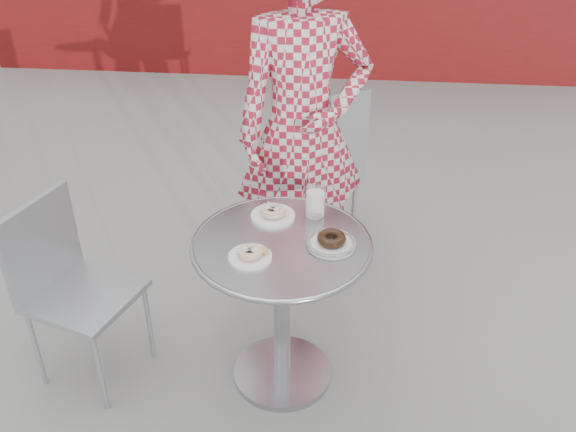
# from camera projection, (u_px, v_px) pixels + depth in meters

# --- Properties ---
(ground) EXTENTS (60.00, 60.00, 0.00)m
(ground) POSITION_uv_depth(u_px,v_px,m) (283.00, 376.00, 2.72)
(ground) COLOR #9D9B95
(ground) RESTS_ON ground
(bistro_table) EXTENTS (0.68, 0.68, 0.69)m
(bistro_table) POSITION_uv_depth(u_px,v_px,m) (282.00, 278.00, 2.45)
(bistro_table) COLOR #B7B6BB
(bistro_table) RESTS_ON ground
(chair_far) EXTENTS (0.61, 0.61, 0.96)m
(chair_far) POSITION_uv_depth(u_px,v_px,m) (306.00, 200.00, 3.37)
(chair_far) COLOR #A9ACB1
(chair_far) RESTS_ON ground
(chair_left) EXTENTS (0.48, 0.48, 0.79)m
(chair_left) POSITION_uv_depth(u_px,v_px,m) (90.00, 325.00, 2.63)
(chair_left) COLOR #A9ACB1
(chair_left) RESTS_ON ground
(seated_person) EXTENTS (0.70, 0.57, 1.68)m
(seated_person) POSITION_uv_depth(u_px,v_px,m) (303.00, 129.00, 2.84)
(seated_person) COLOR #A91A2E
(seated_person) RESTS_ON ground
(plate_far) EXTENTS (0.17, 0.17, 0.04)m
(plate_far) POSITION_uv_depth(u_px,v_px,m) (273.00, 213.00, 2.50)
(plate_far) COLOR white
(plate_far) RESTS_ON bistro_table
(plate_near) EXTENTS (0.16, 0.16, 0.04)m
(plate_near) POSITION_uv_depth(u_px,v_px,m) (251.00, 254.00, 2.27)
(plate_near) COLOR white
(plate_near) RESTS_ON bistro_table
(plate_checker) EXTENTS (0.18, 0.18, 0.05)m
(plate_checker) POSITION_uv_depth(u_px,v_px,m) (331.00, 242.00, 2.34)
(plate_checker) COLOR white
(plate_checker) RESTS_ON bistro_table
(milk_cup) EXTENTS (0.08, 0.08, 0.12)m
(milk_cup) POSITION_uv_depth(u_px,v_px,m) (315.00, 203.00, 2.49)
(milk_cup) COLOR white
(milk_cup) RESTS_ON bistro_table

